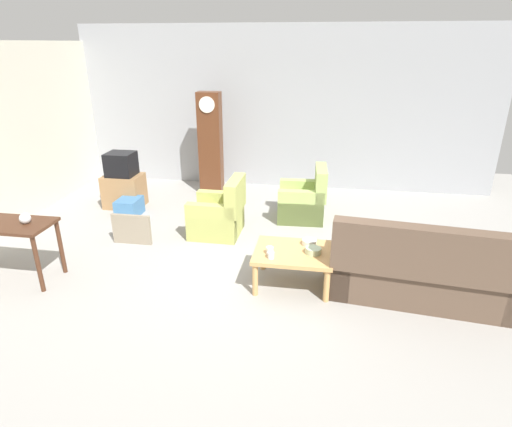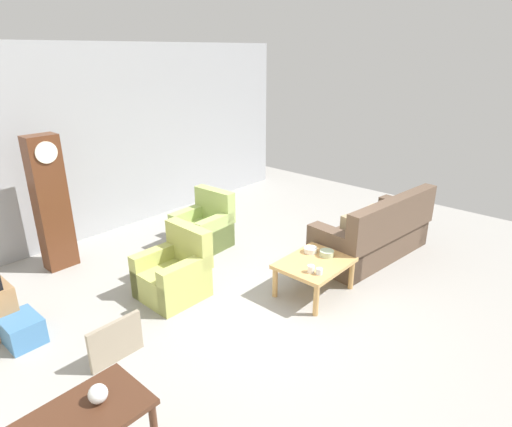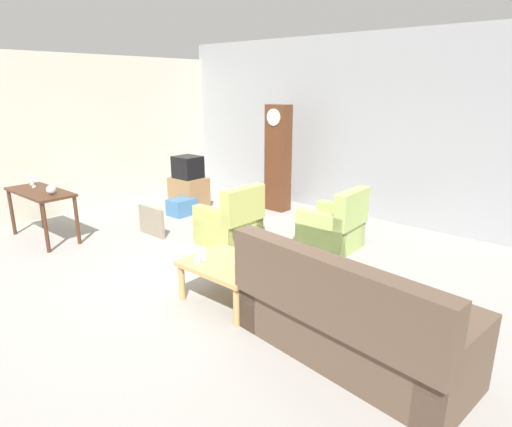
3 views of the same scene
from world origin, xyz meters
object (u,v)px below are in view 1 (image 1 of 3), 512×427
at_px(grandfather_clock, 211,144).
at_px(console_table_dark, 1,231).
at_px(coffee_table_wood, 293,256).
at_px(cup_blue_rimmed, 271,255).
at_px(tv_crt, 121,164).
at_px(bowl_shallow_green, 313,250).
at_px(armchair_olive_near, 219,216).
at_px(tv_stand_cabinet, 124,191).
at_px(storage_box_blue, 129,207).
at_px(glass_dome_cloche, 25,218).
at_px(armchair_olive_far, 304,202).
at_px(bowl_white_stacked, 309,242).
at_px(cup_white_porcelain, 270,251).
at_px(framed_picture_leaning, 132,229).
at_px(couch_floral, 423,272).

bearing_deg(grandfather_clock, console_table_dark, -114.76).
xyz_separation_m(coffee_table_wood, cup_blue_rimmed, (-0.25, -0.24, 0.11)).
relative_size(tv_crt, bowl_shallow_green, 2.48).
bearing_deg(tv_crt, console_table_dark, -96.79).
bearing_deg(armchair_olive_near, tv_stand_cabinet, 155.76).
xyz_separation_m(coffee_table_wood, storage_box_blue, (-3.03, 1.84, -0.25)).
bearing_deg(glass_dome_cloche, coffee_table_wood, 7.09).
bearing_deg(tv_stand_cabinet, armchair_olive_near, -24.24).
bearing_deg(glass_dome_cloche, bowl_shallow_green, 6.19).
bearing_deg(cup_blue_rimmed, storage_box_blue, 143.25).
relative_size(armchair_olive_far, storage_box_blue, 1.94).
height_order(bowl_white_stacked, bowl_shallow_green, bowl_shallow_green).
relative_size(storage_box_blue, cup_white_porcelain, 5.15).
bearing_deg(bowl_shallow_green, cup_white_porcelain, -168.72).
height_order(tv_stand_cabinet, bowl_shallow_green, tv_stand_cabinet).
relative_size(coffee_table_wood, cup_white_porcelain, 10.41).
bearing_deg(bowl_white_stacked, grandfather_clock, 124.11).
xyz_separation_m(tv_crt, glass_dome_cloche, (0.04, -2.66, 0.04)).
bearing_deg(grandfather_clock, armchair_olive_near, -72.06).
xyz_separation_m(coffee_table_wood, bowl_white_stacked, (0.19, 0.20, 0.10)).
bearing_deg(cup_white_porcelain, grandfather_clock, 115.50).
relative_size(coffee_table_wood, bowl_shallow_green, 4.95).
height_order(tv_crt, framed_picture_leaning, tv_crt).
height_order(storage_box_blue, glass_dome_cloche, glass_dome_cloche).
relative_size(couch_floral, cup_white_porcelain, 23.69).
distance_m(coffee_table_wood, cup_white_porcelain, 0.32).
bearing_deg(cup_white_porcelain, armchair_olive_far, 82.98).
distance_m(coffee_table_wood, glass_dome_cloche, 3.32).
bearing_deg(armchair_olive_near, coffee_table_wood, -46.46).
bearing_deg(tv_crt, framed_picture_leaning, -61.32).
relative_size(armchair_olive_far, cup_blue_rimmed, 11.36).
distance_m(framed_picture_leaning, bowl_white_stacked, 2.75).
distance_m(tv_stand_cabinet, bowl_white_stacked, 4.06).
relative_size(console_table_dark, cup_blue_rimmed, 16.06).
bearing_deg(tv_crt, bowl_shallow_green, -32.74).
bearing_deg(cup_white_porcelain, storage_box_blue, 144.43).
xyz_separation_m(tv_stand_cabinet, bowl_white_stacked, (3.49, -2.05, 0.20)).
bearing_deg(armchair_olive_near, storage_box_blue, 164.09).
relative_size(armchair_olive_far, tv_crt, 1.92).
bearing_deg(armchair_olive_far, storage_box_blue, -173.35).
relative_size(glass_dome_cloche, bowl_shallow_green, 0.71).
height_order(armchair_olive_far, framed_picture_leaning, armchair_olive_far).
relative_size(coffee_table_wood, console_table_dark, 0.74).
height_order(armchair_olive_far, console_table_dark, armchair_olive_far).
xyz_separation_m(coffee_table_wood, bowl_shallow_green, (0.24, -0.03, 0.11)).
xyz_separation_m(storage_box_blue, cup_blue_rimmed, (2.78, -2.08, 0.35)).
bearing_deg(armchair_olive_far, console_table_dark, -144.17).
xyz_separation_m(cup_white_porcelain, cup_blue_rimmed, (0.03, -0.11, -0.01)).
relative_size(couch_floral, tv_crt, 4.55).
relative_size(armchair_olive_near, grandfather_clock, 0.46).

